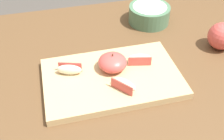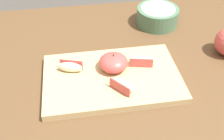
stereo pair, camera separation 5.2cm
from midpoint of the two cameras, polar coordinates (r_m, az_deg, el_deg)
dining_table at (r=0.88m, az=6.63°, el=-5.97°), size 1.31×0.92×0.74m
cutting_board at (r=0.79m, az=1.89°, el=-1.74°), size 0.39×0.24×0.02m
apple_half_skin_up at (r=0.79m, az=2.20°, el=1.54°), size 0.08×0.08×0.05m
apple_wedge_left at (r=0.79m, az=-6.78°, el=0.58°), size 0.07×0.04×0.03m
apple_wedge_back at (r=0.73m, az=4.21°, el=-3.19°), size 0.06×0.07×0.03m
apple_wedge_front at (r=0.82m, az=7.91°, el=1.91°), size 0.07×0.04×0.03m
ceramic_fruit_bowl at (r=1.04m, az=10.82°, el=10.96°), size 0.15×0.15×0.06m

